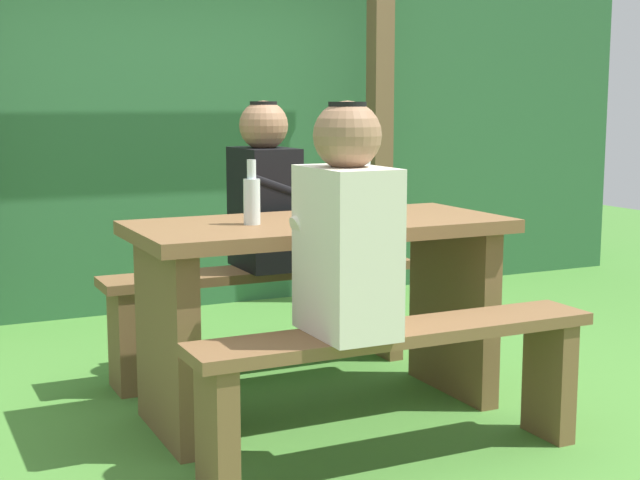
# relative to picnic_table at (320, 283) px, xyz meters

# --- Properties ---
(ground_plane) EXTENTS (12.00, 12.00, 0.00)m
(ground_plane) POSITION_rel_picnic_table_xyz_m (0.00, 0.00, -0.51)
(ground_plane) COLOR #478233
(hedge_backdrop) EXTENTS (6.40, 0.83, 2.19)m
(hedge_backdrop) POSITION_rel_picnic_table_xyz_m (0.00, 2.39, 0.59)
(hedge_backdrop) COLOR #2C5E35
(hedge_backdrop) RESTS_ON ground_plane
(pergola_post_right) EXTENTS (0.12, 0.12, 1.98)m
(pergola_post_right) POSITION_rel_picnic_table_xyz_m (1.18, 1.66, 0.48)
(pergola_post_right) COLOR brown
(pergola_post_right) RESTS_ON ground_plane
(picnic_table) EXTENTS (1.40, 0.64, 0.74)m
(picnic_table) POSITION_rel_picnic_table_xyz_m (0.00, 0.00, 0.00)
(picnic_table) COLOR brown
(picnic_table) RESTS_ON ground_plane
(bench_near) EXTENTS (1.40, 0.24, 0.47)m
(bench_near) POSITION_rel_picnic_table_xyz_m (0.00, -0.59, -0.17)
(bench_near) COLOR brown
(bench_near) RESTS_ON ground_plane
(bench_far) EXTENTS (1.40, 0.24, 0.47)m
(bench_far) POSITION_rel_picnic_table_xyz_m (0.00, 0.59, -0.17)
(bench_far) COLOR brown
(bench_far) RESTS_ON ground_plane
(person_white_shirt) EXTENTS (0.25, 0.35, 0.72)m
(person_white_shirt) POSITION_rel_picnic_table_xyz_m (-0.19, -0.58, 0.29)
(person_white_shirt) COLOR silver
(person_white_shirt) RESTS_ON bench_near
(person_black_coat) EXTENTS (0.25, 0.35, 0.72)m
(person_black_coat) POSITION_rel_picnic_table_xyz_m (0.01, 0.58, 0.29)
(person_black_coat) COLOR black
(person_black_coat) RESTS_ON bench_far
(drinking_glass) EXTENTS (0.07, 0.07, 0.09)m
(drinking_glass) POSITION_rel_picnic_table_xyz_m (0.00, -0.12, 0.28)
(drinking_glass) COLOR silver
(drinking_glass) RESTS_ON picnic_table
(bottle_left) EXTENTS (0.06, 0.06, 0.23)m
(bottle_left) POSITION_rel_picnic_table_xyz_m (-0.27, -0.00, 0.33)
(bottle_left) COLOR silver
(bottle_left) RESTS_ON picnic_table
(bottle_right) EXTENTS (0.06, 0.06, 0.24)m
(bottle_right) POSITION_rel_picnic_table_xyz_m (0.23, 0.06, 0.33)
(bottle_right) COLOR silver
(bottle_right) RESTS_ON picnic_table
(cell_phone) EXTENTS (0.10, 0.15, 0.01)m
(cell_phone) POSITION_rel_picnic_table_xyz_m (0.20, -0.10, 0.24)
(cell_phone) COLOR silver
(cell_phone) RESTS_ON picnic_table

